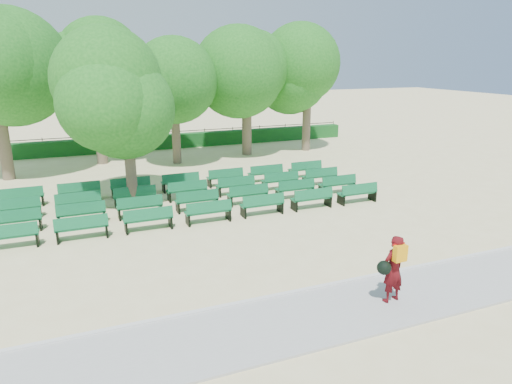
# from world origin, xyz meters

# --- Properties ---
(ground) EXTENTS (120.00, 120.00, 0.00)m
(ground) POSITION_xyz_m (0.00, 0.00, 0.00)
(ground) COLOR beige
(paving) EXTENTS (30.00, 2.20, 0.06)m
(paving) POSITION_xyz_m (0.00, -7.40, 0.03)
(paving) COLOR #AAAAA6
(paving) RESTS_ON ground
(curb) EXTENTS (30.00, 0.12, 0.10)m
(curb) POSITION_xyz_m (0.00, -6.25, 0.05)
(curb) COLOR silver
(curb) RESTS_ON ground
(hedge) EXTENTS (26.00, 0.70, 0.90)m
(hedge) POSITION_xyz_m (0.00, 14.00, 0.45)
(hedge) COLOR #16551D
(hedge) RESTS_ON ground
(fence) EXTENTS (26.00, 0.10, 1.02)m
(fence) POSITION_xyz_m (0.00, 14.40, 0.00)
(fence) COLOR black
(fence) RESTS_ON ground
(tree_line) EXTENTS (21.80, 6.80, 7.04)m
(tree_line) POSITION_xyz_m (0.00, 10.00, 0.00)
(tree_line) COLOR #24711F
(tree_line) RESTS_ON ground
(bench_array) EXTENTS (1.65, 0.54, 1.03)m
(bench_array) POSITION_xyz_m (-1.11, 1.78, 0.08)
(bench_array) COLOR #116639
(bench_array) RESTS_ON ground
(tree_among) EXTENTS (4.34, 4.34, 6.10)m
(tree_among) POSITION_xyz_m (-3.30, 2.45, 4.13)
(tree_among) COLOR brown
(tree_among) RESTS_ON ground
(person) EXTENTS (0.80, 0.51, 1.66)m
(person) POSITION_xyz_m (1.39, -7.48, 0.92)
(person) COLOR #4E0B0F
(person) RESTS_ON ground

